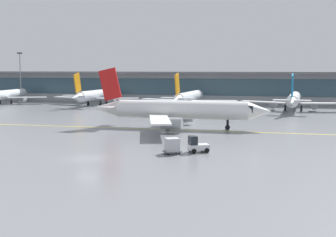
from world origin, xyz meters
TOP-DOWN VIEW (x-y plane):
  - ground_plane at (0.00, 0.00)m, footprint 400.00×400.00m
  - taxiway_centreline_stripe at (5.59, 26.22)m, footprint 110.00×0.82m
  - terminal_concourse at (0.00, 89.50)m, footprint 169.24×11.00m
  - gate_airplane_0 at (-56.37, 71.11)m, footprint 24.97×26.97m
  - gate_airplane_1 at (-28.36, 72.33)m, footprint 26.52×28.55m
  - gate_airplane_2 at (-0.45, 68.89)m, footprint 26.49×28.57m
  - gate_airplane_3 at (26.50, 66.88)m, footprint 26.47×28.57m
  - taxiing_regional_jet at (5.17, 28.22)m, footprint 32.17×30.02m
  - baggage_tug at (11.86, 6.73)m, footprint 2.95×2.54m
  - cargo_dolly_lead at (9.04, 5.15)m, footprint 2.61×2.42m
  - apron_light_mast_0 at (-58.55, 82.24)m, footprint 1.80×0.36m

SIDE VIEW (x-z plane):
  - ground_plane at x=0.00m, z-range 0.00..0.00m
  - taxiway_centreline_stripe at x=5.59m, z-range 0.00..0.01m
  - baggage_tug at x=11.86m, z-range -0.16..1.94m
  - cargo_dolly_lead at x=9.04m, z-range 0.08..2.02m
  - gate_airplane_0 at x=-56.37m, z-range -1.79..7.14m
  - gate_airplane_1 at x=-28.36m, z-range -1.89..7.57m
  - gate_airplane_2 at x=-0.45m, z-range -1.89..7.57m
  - gate_airplane_3 at x=26.50m, z-range -1.89..7.57m
  - taxiing_regional_jet at x=5.17m, z-range -2.14..8.55m
  - terminal_concourse at x=0.00m, z-range 0.12..9.72m
  - apron_light_mast_0 at x=-58.55m, z-range 0.70..16.42m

